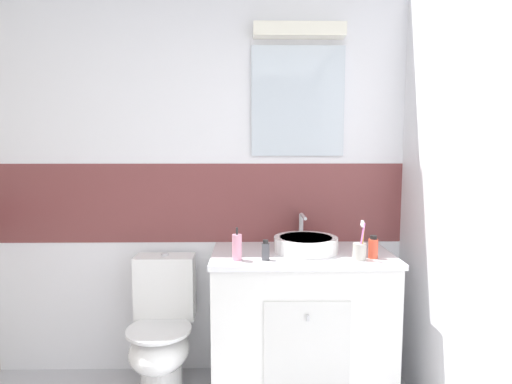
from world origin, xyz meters
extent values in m
cube|color=white|center=(0.00, 2.45, 0.42)|extent=(3.20, 0.10, 0.85)
cube|color=brown|center=(0.00, 2.45, 1.10)|extent=(3.20, 0.10, 0.50)
cube|color=white|center=(0.00, 2.45, 1.93)|extent=(3.20, 0.10, 1.15)
cube|color=silver|center=(0.63, 2.39, 1.73)|extent=(0.57, 0.02, 0.67)
cube|color=white|center=(0.63, 2.35, 2.15)|extent=(0.55, 0.10, 0.08)
cube|color=silver|center=(0.63, 2.13, 0.41)|extent=(1.01, 0.53, 0.82)
cube|color=white|center=(0.63, 2.12, 0.83)|extent=(1.03, 0.55, 0.03)
cube|color=silver|center=(0.63, 1.87, 0.37)|extent=(0.45, 0.01, 0.57)
cylinder|color=silver|center=(0.63, 1.85, 0.57)|extent=(0.02, 0.02, 0.03)
cylinder|color=white|center=(0.66, 2.15, 0.89)|extent=(0.37, 0.37, 0.08)
cylinder|color=#B3B3B8|center=(0.66, 2.15, 0.93)|extent=(0.30, 0.30, 0.01)
cylinder|color=silver|center=(0.66, 2.37, 0.94)|extent=(0.03, 0.03, 0.19)
cylinder|color=silver|center=(0.66, 2.26, 1.04)|extent=(0.02, 0.17, 0.02)
cylinder|color=white|center=(-0.19, 2.12, 0.09)|extent=(0.24, 0.24, 0.18)
ellipsoid|color=white|center=(-0.19, 2.08, 0.29)|extent=(0.34, 0.42, 0.22)
cylinder|color=white|center=(-0.19, 2.08, 0.41)|extent=(0.37, 0.37, 0.02)
cube|color=white|center=(-0.19, 2.29, 0.60)|extent=(0.36, 0.17, 0.39)
cylinder|color=silver|center=(-0.19, 2.29, 0.80)|extent=(0.04, 0.04, 0.02)
cylinder|color=#B2ADA3|center=(0.92, 1.96, 0.89)|extent=(0.07, 0.07, 0.09)
cylinder|color=gold|center=(0.93, 1.96, 0.96)|extent=(0.03, 0.03, 0.16)
cube|color=white|center=(0.93, 1.96, 1.04)|extent=(0.02, 0.02, 0.03)
cylinder|color=#D872BF|center=(0.93, 1.95, 0.96)|extent=(0.03, 0.01, 0.17)
cube|color=white|center=(0.93, 1.95, 1.05)|extent=(0.02, 0.02, 0.03)
cylinder|color=pink|center=(0.26, 1.97, 0.92)|extent=(0.05, 0.05, 0.14)
cylinder|color=#262626|center=(0.26, 1.97, 1.01)|extent=(0.01, 0.01, 0.04)
cylinder|color=#262626|center=(0.26, 1.96, 1.02)|extent=(0.01, 0.02, 0.01)
cylinder|color=#D84C33|center=(1.00, 1.99, 0.90)|extent=(0.05, 0.05, 0.11)
cylinder|color=black|center=(1.00, 1.99, 0.97)|extent=(0.04, 0.04, 0.02)
cube|color=#4C4C51|center=(0.42, 1.97, 0.90)|extent=(0.04, 0.03, 0.09)
cylinder|color=black|center=(0.42, 1.97, 0.95)|extent=(0.03, 0.03, 0.02)
camera|label=1|loc=(0.33, -0.18, 1.45)|focal=28.86mm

